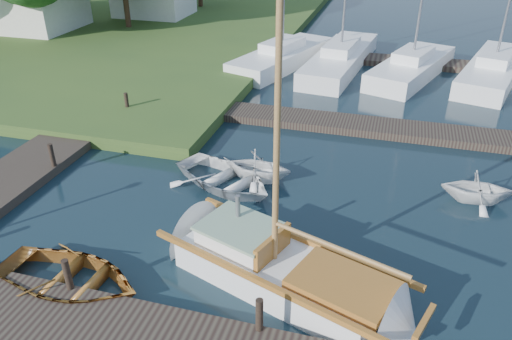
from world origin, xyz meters
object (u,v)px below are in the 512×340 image
(dinghy, at_px, (67,275))
(tender_d, at_px, (478,185))
(tender_a, at_px, (224,175))
(tender_b, at_px, (258,164))
(mooring_post_1, at_px, (68,275))
(marina_boat_1, at_px, (340,57))
(mooring_post_5, at_px, (127,102))
(sailboat, at_px, (287,275))
(mooring_post_2, at_px, (259,315))
(mooring_post_4, at_px, (52,155))
(marina_boat_2, at_px, (412,66))
(marina_boat_0, at_px, (282,56))
(marina_boat_3, at_px, (494,68))

(dinghy, bearing_deg, tender_d, -51.41)
(tender_a, distance_m, tender_b, 1.15)
(mooring_post_1, bearing_deg, marina_boat_1, 79.50)
(tender_b, bearing_deg, mooring_post_1, 159.89)
(mooring_post_5, xyz_separation_m, sailboat, (8.68, -8.24, -0.36))
(mooring_post_2, relative_size, tender_d, 0.38)
(mooring_post_4, distance_m, mooring_post_5, 5.00)
(mooring_post_1, relative_size, mooring_post_4, 1.00)
(mooring_post_1, bearing_deg, sailboat, 20.65)
(tender_a, bearing_deg, tender_b, -28.32)
(mooring_post_5, xyz_separation_m, tender_a, (5.71, -4.16, -0.32))
(mooring_post_2, distance_m, tender_a, 6.48)
(dinghy, bearing_deg, mooring_post_5, 24.68)
(mooring_post_5, bearing_deg, sailboat, -43.48)
(tender_b, height_order, marina_boat_1, marina_boat_1)
(marina_boat_2, bearing_deg, marina_boat_0, 108.99)
(mooring_post_4, height_order, sailboat, sailboat)
(mooring_post_1, height_order, marina_boat_3, marina_boat_3)
(mooring_post_5, distance_m, sailboat, 11.97)
(mooring_post_4, relative_size, marina_boat_0, 0.08)
(tender_d, bearing_deg, marina_boat_3, -12.70)
(mooring_post_2, bearing_deg, tender_b, 106.00)
(marina_boat_2, bearing_deg, sailboat, -169.70)
(tender_a, bearing_deg, mooring_post_2, -128.34)
(marina_boat_1, bearing_deg, tender_b, -177.61)
(marina_boat_1, bearing_deg, mooring_post_4, 158.91)
(dinghy, relative_size, marina_boat_2, 0.31)
(mooring_post_5, bearing_deg, marina_boat_2, 38.22)
(sailboat, bearing_deg, marina_boat_2, 101.02)
(sailboat, height_order, marina_boat_2, marina_boat_2)
(mooring_post_1, distance_m, tender_d, 11.73)
(sailboat, bearing_deg, mooring_post_4, 179.31)
(dinghy, height_order, tender_a, dinghy)
(marina_boat_1, relative_size, marina_boat_3, 0.91)
(marina_boat_0, bearing_deg, marina_boat_1, -62.38)
(mooring_post_1, bearing_deg, marina_boat_3, 60.11)
(mooring_post_5, bearing_deg, marina_boat_3, 32.29)
(tender_b, xyz_separation_m, marina_boat_3, (8.67, 13.18, -0.01))
(marina_boat_3, bearing_deg, marina_boat_2, 116.89)
(mooring_post_4, distance_m, marina_boat_1, 16.34)
(marina_boat_0, bearing_deg, marina_boat_2, -72.34)
(dinghy, xyz_separation_m, tender_a, (1.99, 5.54, -0.00))
(sailboat, bearing_deg, tender_b, 133.13)
(tender_b, xyz_separation_m, marina_boat_2, (4.68, 12.42, 0.00))
(tender_d, relative_size, marina_boat_0, 0.20)
(mooring_post_4, bearing_deg, marina_boat_2, 50.88)
(mooring_post_2, relative_size, marina_boat_2, 0.07)
(tender_b, height_order, marina_boat_0, marina_boat_0)
(tender_a, bearing_deg, mooring_post_5, 80.03)
(marina_boat_0, relative_size, marina_boat_1, 1.08)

